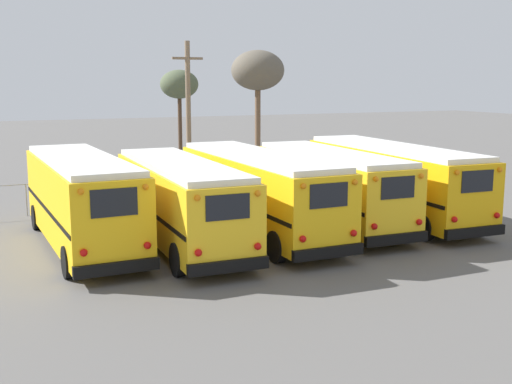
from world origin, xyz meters
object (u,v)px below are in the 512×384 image
object	(u,v)px
utility_pole	(188,110)
bare_tree_0	(179,85)
school_bus_0	(82,198)
bare_tree_1	(258,72)
school_bus_2	(257,190)
school_bus_4	(391,178)
school_bus_3	(330,185)
school_bus_1	(180,199)

from	to	relation	value
utility_pole	bare_tree_0	world-z (taller)	utility_pole
school_bus_0	bare_tree_1	bearing A→B (deg)	48.32
bare_tree_0	school_bus_2	bearing A→B (deg)	-99.91
bare_tree_0	bare_tree_1	distance (m)	6.68
school_bus_2	school_bus_4	distance (m)	6.52
school_bus_3	utility_pole	size ratio (longest dim) A/B	1.19
school_bus_2	school_bus_3	xyz separation A→B (m)	(3.26, 0.00, -0.05)
bare_tree_0	bare_tree_1	world-z (taller)	bare_tree_1
school_bus_0	school_bus_1	size ratio (longest dim) A/B	0.99
school_bus_0	bare_tree_0	distance (m)	23.87
school_bus_1	school_bus_2	xyz separation A→B (m)	(3.26, 0.48, 0.05)
bare_tree_0	school_bus_1	bearing A→B (deg)	-107.58
school_bus_1	bare_tree_1	world-z (taller)	bare_tree_1
utility_pole	bare_tree_1	bearing A→B (deg)	29.12
school_bus_4	utility_pole	size ratio (longest dim) A/B	1.36
school_bus_2	utility_pole	bearing A→B (deg)	83.20
school_bus_3	utility_pole	distance (m)	13.37
school_bus_0	school_bus_4	xyz separation A→B (m)	(13.03, -0.29, -0.05)
school_bus_1	bare_tree_1	bearing A→B (deg)	57.59
school_bus_4	bare_tree_0	size ratio (longest dim) A/B	1.66
bare_tree_1	school_bus_3	bearing A→B (deg)	-104.20
bare_tree_1	school_bus_1	bearing A→B (deg)	-122.41
school_bus_1	bare_tree_0	bearing A→B (deg)	72.42
school_bus_0	school_bus_3	distance (m)	9.79
school_bus_4	bare_tree_0	xyz separation A→B (m)	(-2.70, 21.47, 3.82)
school_bus_0	utility_pole	world-z (taller)	utility_pole
school_bus_0	school_bus_4	world-z (taller)	school_bus_0
school_bus_2	bare_tree_0	size ratio (longest dim) A/B	1.62
utility_pole	bare_tree_0	size ratio (longest dim) A/B	1.22
school_bus_0	school_bus_1	bearing A→B (deg)	-19.43
school_bus_0	bare_tree_1	distance (m)	21.40
utility_pole	school_bus_3	bearing A→B (deg)	-82.55
school_bus_0	school_bus_4	bearing A→B (deg)	-1.28
utility_pole	school_bus_1	bearing A→B (deg)	-109.61
school_bus_0	utility_pole	xyz separation A→B (m)	(8.07, 12.36, 2.43)
school_bus_4	utility_pole	world-z (taller)	utility_pole
utility_pole	school_bus_4	bearing A→B (deg)	-68.59
school_bus_2	school_bus_4	bearing A→B (deg)	3.31
school_bus_4	bare_tree_0	world-z (taller)	bare_tree_0
school_bus_3	bare_tree_0	world-z (taller)	bare_tree_0
school_bus_0	school_bus_2	xyz separation A→B (m)	(6.51, -0.67, -0.04)
utility_pole	bare_tree_1	world-z (taller)	utility_pole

